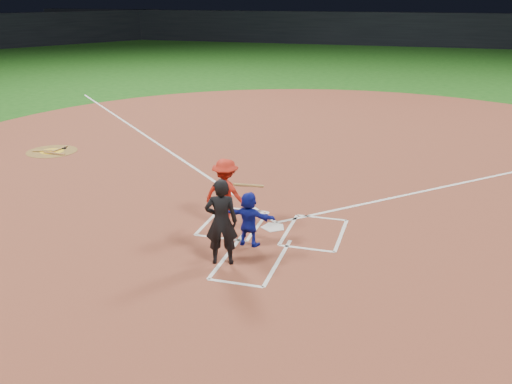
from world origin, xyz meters
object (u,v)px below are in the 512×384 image
(home_plate, at_px, (273,227))
(on_deck_circle, at_px, (52,151))
(batter_at_plate, at_px, (226,194))
(catcher, at_px, (249,219))
(umpire, at_px, (221,222))

(home_plate, relative_size, on_deck_circle, 0.35)
(on_deck_circle, bearing_deg, batter_at_plate, -29.85)
(on_deck_circle, relative_size, batter_at_plate, 1.03)
(on_deck_circle, height_order, catcher, catcher)
(catcher, relative_size, umpire, 0.67)
(home_plate, bearing_deg, umpire, 75.37)
(on_deck_circle, height_order, batter_at_plate, batter_at_plate)
(home_plate, xyz_separation_m, batter_at_plate, (-1.06, -0.28, 0.82))
(catcher, height_order, umpire, umpire)
(batter_at_plate, bearing_deg, on_deck_circle, 150.15)
(on_deck_circle, xyz_separation_m, batter_at_plate, (7.94, -4.56, 0.82))
(on_deck_circle, xyz_separation_m, catcher, (8.74, -5.33, 0.60))
(batter_at_plate, bearing_deg, home_plate, 14.89)
(catcher, bearing_deg, umpire, 80.89)
(on_deck_circle, bearing_deg, home_plate, -25.41)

